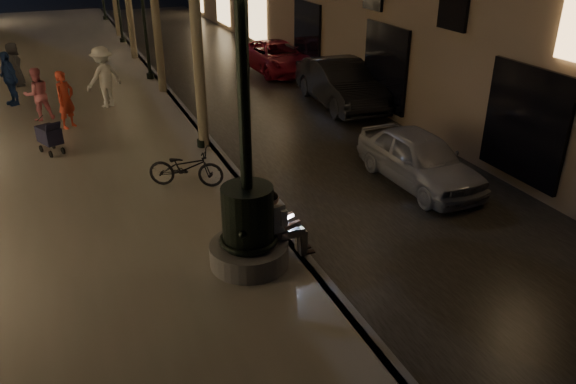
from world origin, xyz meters
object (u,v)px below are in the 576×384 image
lamp_curb_a (195,32)px  car_second (340,83)px  pedestrian_white (104,77)px  bicycle (186,167)px  car_front (419,159)px  pedestrian_blue (9,78)px  car_third (277,57)px  pedestrian_red (65,100)px  stroller (49,135)px  fountain_lamppost (248,213)px  seated_man_laptop (281,222)px  pedestrian_pink (37,94)px  pedestrian_dark (15,65)px

lamp_curb_a → car_second: lamp_curb_a is taller
pedestrian_white → bicycle: pedestrian_white is taller
car_front → car_second: size_ratio=0.80×
pedestrian_blue → car_third: bearing=71.3°
car_second → pedestrian_red: 8.76m
car_third → pedestrian_blue: (-10.10, -1.68, 0.46)m
car_front → car_second: (1.20, 6.44, 0.13)m
stroller → car_third: (9.06, 6.90, -0.08)m
fountain_lamppost → pedestrian_red: bearing=105.7°
seated_man_laptop → car_second: bearing=56.8°
pedestrian_red → pedestrian_pink: bearing=82.2°
pedestrian_red → pedestrian_blue: 3.56m
fountain_lamppost → pedestrian_blue: size_ratio=2.95×
seated_man_laptop → pedestrian_white: 10.96m
lamp_curb_a → car_front: lamp_curb_a is taller
pedestrian_red → pedestrian_blue: bearing=74.2°
lamp_curb_a → car_second: (5.50, 2.56, -2.46)m
car_front → fountain_lamppost: bearing=-158.9°
pedestrian_pink → car_front: bearing=121.3°
lamp_curb_a → bicycle: lamp_curb_a is taller
pedestrian_white → bicycle: size_ratio=1.13×
fountain_lamppost → pedestrian_pink: (-3.30, 10.14, -0.21)m
stroller → pedestrian_blue: pedestrian_blue is taller
car_second → pedestrian_blue: pedestrian_blue is taller
fountain_lamppost → pedestrian_blue: bearing=108.7°
car_front → lamp_curb_a: bearing=136.1°
pedestrian_pink → seated_man_laptop: bearing=96.4°
pedestrian_pink → pedestrian_dark: bearing=-95.5°
seated_man_laptop → pedestrian_white: size_ratio=0.68×
lamp_curb_a → bicycle: size_ratio=2.78×
lamp_curb_a → car_second: bearing=24.9°
stroller → pedestrian_pink: size_ratio=0.63×
stroller → lamp_curb_a: bearing=-38.7°
bicycle → car_front: bearing=-79.3°
pedestrian_pink → lamp_curb_a: bearing=119.3°
fountain_lamppost → pedestrian_blue: (-4.14, 12.22, -0.13)m
car_second → stroller: bearing=-166.8°
car_front → pedestrian_pink: pedestrian_pink is taller
seated_man_laptop → car_third: bearing=68.9°
car_front → pedestrian_red: (-7.54, 6.93, 0.40)m
car_third → pedestrian_white: (-7.23, -3.11, 0.56)m
stroller → pedestrian_dark: size_ratio=0.64×
fountain_lamppost → pedestrian_pink: fountain_lamppost is taller
lamp_curb_a → pedestrian_white: bearing=112.3°
pedestrian_dark → car_front: bearing=-154.7°
stroller → car_front: bearing=-54.9°
car_third → car_second: bearing=-90.1°
seated_man_laptop → car_front: bearing=25.7°
fountain_lamppost → car_second: bearing=54.1°
car_front → pedestrian_white: (-6.27, 8.69, 0.54)m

